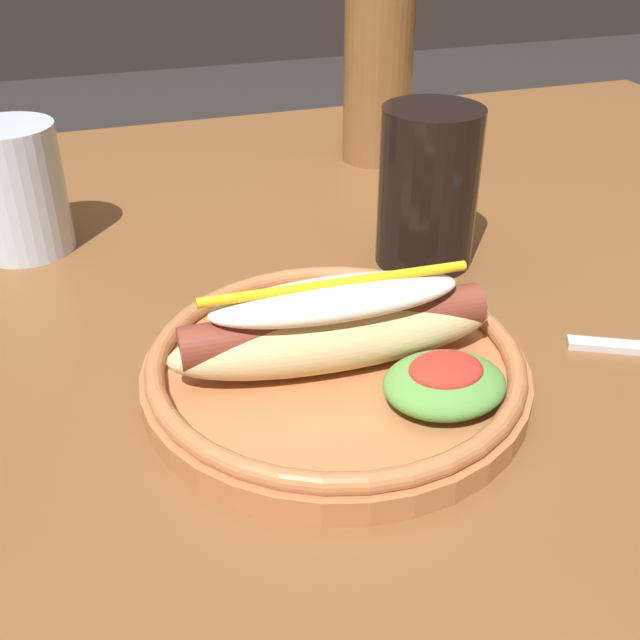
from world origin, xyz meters
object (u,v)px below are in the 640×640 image
at_px(hot_dog_plate, 341,357).
at_px(water_cup, 17,190).
at_px(soda_cup, 428,188).
at_px(glass_bottle, 378,65).

distance_m(hot_dog_plate, water_cup, 0.33).
height_order(hot_dog_plate, soda_cup, soda_cup).
bearing_deg(glass_bottle, water_cup, -161.88).
relative_size(soda_cup, glass_bottle, 0.48).
distance_m(hot_dog_plate, soda_cup, 0.19).
bearing_deg(hot_dog_plate, soda_cup, 49.39).
xyz_separation_m(hot_dog_plate, soda_cup, (0.12, 0.14, 0.04)).
distance_m(soda_cup, glass_bottle, 0.25).
bearing_deg(hot_dog_plate, water_cup, 124.40).
relative_size(hot_dog_plate, water_cup, 2.26).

